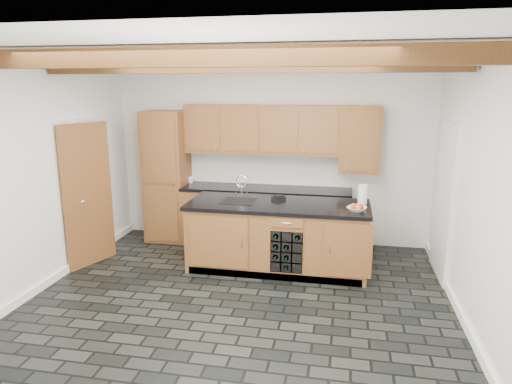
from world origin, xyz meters
TOP-DOWN VIEW (x-y plane):
  - ground at (0.00, 0.00)m, footprint 5.00×5.00m
  - room_shell at (-0.09, 0.53)m, footprint 5.01×5.00m
  - back_cabinetry at (-0.38, 2.24)m, footprint 3.65×0.62m
  - island at (0.31, 1.28)m, footprint 2.48×0.96m
  - faucet at (-0.25, 1.33)m, footprint 0.45×0.40m
  - kitchen_scale at (0.28, 1.50)m, footprint 0.21×0.16m
  - fruit_bowl at (1.34, 1.08)m, footprint 0.30×0.30m
  - fruit_cluster at (1.34, 1.08)m, footprint 0.16×0.17m
  - paper_towel at (1.42, 1.46)m, footprint 0.12×0.12m
  - mug at (-1.30, 2.33)m, footprint 0.13×0.13m

SIDE VIEW (x-z plane):
  - ground at x=0.00m, z-range 0.00..0.00m
  - island at x=0.31m, z-range 0.00..0.93m
  - kitchen_scale at x=0.28m, z-range 0.93..0.99m
  - fruit_bowl at x=1.34m, z-range 0.93..0.99m
  - faucet at x=-0.25m, z-range 0.79..1.14m
  - mug at x=-1.30m, z-range 0.93..1.03m
  - back_cabinetry at x=-0.38m, z-range -0.12..2.08m
  - fruit_cluster at x=1.34m, z-range 0.96..1.03m
  - paper_towel at x=1.42m, z-range 0.93..1.20m
  - room_shell at x=-0.09m, z-range -0.97..4.03m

